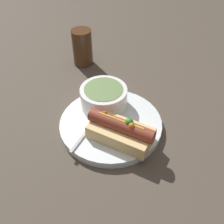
{
  "coord_description": "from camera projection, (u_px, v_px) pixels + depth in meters",
  "views": [
    {
      "loc": [
        -0.0,
        -0.45,
        0.47
      ],
      "look_at": [
        0.0,
        0.0,
        0.05
      ],
      "focal_mm": 42.0,
      "sensor_mm": 36.0,
      "label": 1
    }
  ],
  "objects": [
    {
      "name": "ground_plane",
      "position": [
        112.0,
        127.0,
        0.65
      ],
      "size": [
        4.0,
        4.0,
        0.0
      ],
      "primitive_type": "plane",
      "color": "#4C4238"
    },
    {
      "name": "dinner_plate",
      "position": [
        112.0,
        124.0,
        0.64
      ],
      "size": [
        0.25,
        0.25,
        0.02
      ],
      "color": "white",
      "rests_on": "ground_plane"
    },
    {
      "name": "hot_dog",
      "position": [
        122.0,
        131.0,
        0.58
      ],
      "size": [
        0.16,
        0.13,
        0.07
      ],
      "rotation": [
        0.0,
        0.0,
        -0.49
      ],
      "color": "#E5C17F",
      "rests_on": "dinner_plate"
    },
    {
      "name": "soup_bowl",
      "position": [
        105.0,
        96.0,
        0.66
      ],
      "size": [
        0.12,
        0.12,
        0.05
      ],
      "color": "white",
      "rests_on": "dinner_plate"
    },
    {
      "name": "spoon",
      "position": [
        99.0,
        116.0,
        0.64
      ],
      "size": [
        0.09,
        0.16,
        0.01
      ],
      "rotation": [
        0.0,
        0.0,
        1.1
      ],
      "color": "#B7B7BC",
      "rests_on": "dinner_plate"
    },
    {
      "name": "drinking_glass",
      "position": [
        83.0,
        47.0,
        0.82
      ],
      "size": [
        0.06,
        0.06,
        0.11
      ],
      "color": "#4C2D19",
      "rests_on": "ground_plane"
    }
  ]
}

